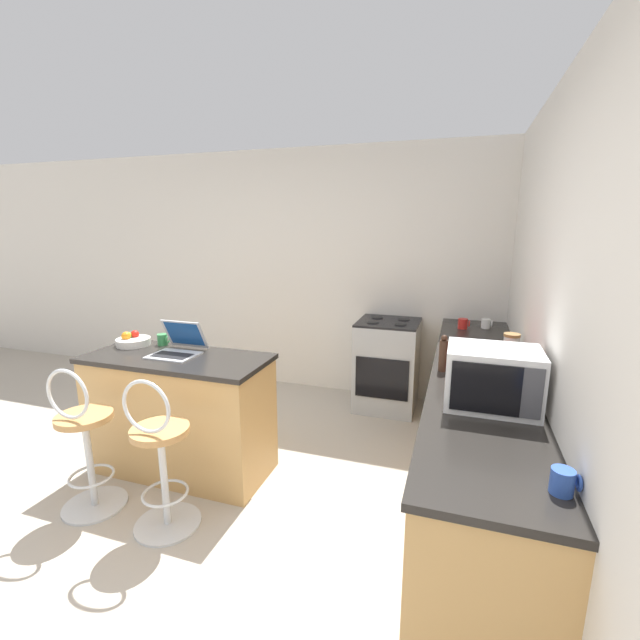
% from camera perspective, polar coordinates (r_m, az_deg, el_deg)
% --- Properties ---
extents(ground_plane, '(20.00, 20.00, 0.00)m').
position_cam_1_polar(ground_plane, '(3.02, -19.93, -25.30)').
color(ground_plane, '#ADA393').
extents(wall_back, '(12.00, 0.06, 2.60)m').
position_cam_1_polar(wall_back, '(4.71, -1.39, 6.31)').
color(wall_back, silver).
rests_on(wall_back, ground_plane).
extents(wall_right, '(0.06, 12.00, 2.60)m').
position_cam_1_polar(wall_right, '(1.95, 31.83, -4.79)').
color(wall_right, silver).
rests_on(wall_right, ground_plane).
extents(breakfast_bar, '(1.34, 0.59, 0.89)m').
position_cam_1_polar(breakfast_bar, '(3.40, -18.10, -11.77)').
color(breakfast_bar, tan).
rests_on(breakfast_bar, ground_plane).
extents(counter_right, '(0.60, 3.10, 0.89)m').
position_cam_1_polar(counter_right, '(3.17, 19.94, -13.84)').
color(counter_right, tan).
rests_on(counter_right, ground_plane).
extents(bar_stool_near, '(0.40, 0.40, 0.99)m').
position_cam_1_polar(bar_stool_near, '(3.19, -28.84, -14.29)').
color(bar_stool_near, silver).
rests_on(bar_stool_near, ground_plane).
extents(bar_stool_far, '(0.40, 0.40, 0.99)m').
position_cam_1_polar(bar_stool_far, '(2.83, -20.52, -17.00)').
color(bar_stool_far, silver).
rests_on(bar_stool_far, ground_plane).
extents(laptop, '(0.33, 0.33, 0.24)m').
position_cam_1_polar(laptop, '(3.29, -18.34, -3.27)').
color(laptop, '#B7BABF').
rests_on(laptop, breakfast_bar).
extents(microwave, '(0.46, 0.35, 0.31)m').
position_cam_1_polar(microwave, '(2.38, 21.99, -7.16)').
color(microwave, white).
rests_on(microwave, counter_right).
extents(toaster, '(0.25, 0.27, 0.17)m').
position_cam_1_polar(toaster, '(2.92, 21.50, -5.00)').
color(toaster, red).
rests_on(toaster, counter_right).
extents(stove_range, '(0.59, 0.58, 0.90)m').
position_cam_1_polar(stove_range, '(4.35, 8.92, -5.92)').
color(stove_range, '#9EA3A8').
rests_on(stove_range, ground_plane).
extents(mug_green, '(0.09, 0.08, 0.09)m').
position_cam_1_polar(mug_green, '(3.57, -20.22, -2.45)').
color(mug_green, '#338447').
rests_on(mug_green, breakfast_bar).
extents(mug_white, '(0.09, 0.08, 0.09)m').
position_cam_1_polar(mug_white, '(4.17, 21.27, -0.44)').
color(mug_white, white).
rests_on(mug_white, counter_right).
extents(fruit_bowl, '(0.26, 0.26, 0.11)m').
position_cam_1_polar(fruit_bowl, '(3.65, -23.70, -2.53)').
color(fruit_bowl, silver).
rests_on(fruit_bowl, breakfast_bar).
extents(mug_red, '(0.10, 0.08, 0.09)m').
position_cam_1_polar(mug_red, '(4.08, 18.55, -0.46)').
color(mug_red, red).
rests_on(mug_red, counter_right).
extents(storage_jar, '(0.11, 0.11, 0.18)m').
position_cam_1_polar(storage_jar, '(3.29, 24.12, -3.19)').
color(storage_jar, silver).
rests_on(storage_jar, counter_right).
extents(mug_blue, '(0.10, 0.08, 0.09)m').
position_cam_1_polar(mug_blue, '(1.81, 29.69, -18.21)').
color(mug_blue, '#2D51AD').
rests_on(mug_blue, counter_right).
extents(pepper_mill, '(0.05, 0.05, 0.24)m').
position_cam_1_polar(pepper_mill, '(2.86, 16.11, -4.37)').
color(pepper_mill, '#331E14').
rests_on(pepper_mill, counter_right).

